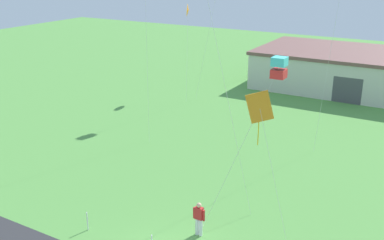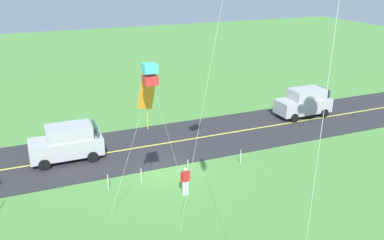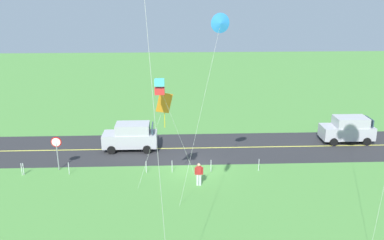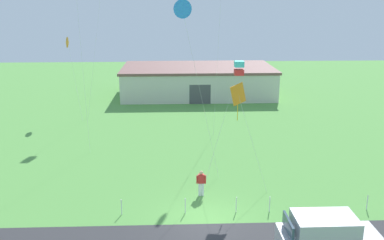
{
  "view_description": "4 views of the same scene",
  "coord_description": "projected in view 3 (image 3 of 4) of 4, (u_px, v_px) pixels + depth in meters",
  "views": [
    {
      "loc": [
        8.22,
        -12.2,
        11.49
      ],
      "look_at": [
        -1.23,
        4.19,
        4.77
      ],
      "focal_mm": 42.54,
      "sensor_mm": 36.0,
      "label": 1
    },
    {
      "loc": [
        7.08,
        21.02,
        11.56
      ],
      "look_at": [
        -0.03,
        3.93,
        4.63
      ],
      "focal_mm": 39.18,
      "sensor_mm": 36.0,
      "label": 2
    },
    {
      "loc": [
        1.43,
        27.8,
        12.54
      ],
      "look_at": [
        0.34,
        2.44,
        4.51
      ],
      "focal_mm": 38.23,
      "sensor_mm": 36.0,
      "label": 3
    },
    {
      "loc": [
        -1.58,
        -20.2,
        11.36
      ],
      "look_at": [
        -0.67,
        2.57,
        4.83
      ],
      "focal_mm": 39.31,
      "sensor_mm": 36.0,
      "label": 4
    }
  ],
  "objects": [
    {
      "name": "kite_cyan_top",
      "position": [
        221.0,
        24.0,
        22.43
      ],
      "size": [
        2.92,
        0.86,
        11.41
      ],
      "color": "silver",
      "rests_on": "ground"
    },
    {
      "name": "fence_post_1",
      "position": [
        211.0,
        166.0,
        29.57
      ],
      "size": [
        0.05,
        0.05,
        0.9
      ],
      "primitive_type": "cylinder",
      "color": "silver",
      "rests_on": "ground"
    },
    {
      "name": "fence_post_3",
      "position": [
        146.0,
        167.0,
        29.37
      ],
      "size": [
        0.05,
        0.05,
        0.9
      ],
      "primitive_type": "cylinder",
      "color": "silver",
      "rests_on": "ground"
    },
    {
      "name": "fence_post_6",
      "position": [
        22.0,
        169.0,
        29.01
      ],
      "size": [
        0.05,
        0.05,
        0.9
      ],
      "primitive_type": "cylinder",
      "color": "silver",
      "rests_on": "ground"
    },
    {
      "name": "car_parked_west_far",
      "position": [
        348.0,
        129.0,
        35.27
      ],
      "size": [
        4.4,
        2.12,
        2.24
      ],
      "color": "#B7B7BC",
      "rests_on": "ground"
    },
    {
      "name": "kite_red_low",
      "position": [
        160.0,
        87.0,
        23.17
      ],
      "size": [
        2.69,
        2.54,
        7.79
      ],
      "color": "silver",
      "rests_on": "ground"
    },
    {
      "name": "fence_post_5",
      "position": [
        23.0,
        169.0,
        29.02
      ],
      "size": [
        0.05,
        0.05,
        0.9
      ],
      "primitive_type": "cylinder",
      "color": "silver",
      "rests_on": "ground"
    },
    {
      "name": "person_adult_near",
      "position": [
        199.0,
        173.0,
        27.36
      ],
      "size": [
        0.58,
        0.22,
        1.6
      ],
      "rotation": [
        0.0,
        0.0,
        6.19
      ],
      "color": "silver",
      "rests_on": "ground"
    },
    {
      "name": "asphalt_road",
      "position": [
        193.0,
        148.0,
        34.13
      ],
      "size": [
        120.0,
        7.0,
        0.0
      ],
      "primitive_type": "cube",
      "color": "#2D2D30",
      "rests_on": "ground"
    },
    {
      "name": "fence_post_0",
      "position": [
        259.0,
        165.0,
        29.71
      ],
      "size": [
        0.05,
        0.05,
        0.9
      ],
      "primitive_type": "cylinder",
      "color": "silver",
      "rests_on": "ground"
    },
    {
      "name": "stop_sign",
      "position": [
        57.0,
        147.0,
        29.46
      ],
      "size": [
        0.76,
        0.08,
        2.56
      ],
      "color": "gray",
      "rests_on": "ground"
    },
    {
      "name": "road_centre_stripe",
      "position": [
        193.0,
        148.0,
        34.13
      ],
      "size": [
        120.0,
        0.16,
        0.0
      ],
      "primitive_type": "cube",
      "color": "#E5E04C",
      "rests_on": "asphalt_road"
    },
    {
      "name": "fence_post_4",
      "position": [
        69.0,
        168.0,
        29.15
      ],
      "size": [
        0.05,
        0.05,
        0.9
      ],
      "primitive_type": "cylinder",
      "color": "silver",
      "rests_on": "ground"
    },
    {
      "name": "kite_blue_mid",
      "position": [
        164.0,
        104.0,
        24.9
      ],
      "size": [
        2.42,
        0.88,
        6.74
      ],
      "color": "silver",
      "rests_on": "ground"
    },
    {
      "name": "fence_post_2",
      "position": [
        172.0,
        167.0,
        29.45
      ],
      "size": [
        0.05,
        0.05,
        0.9
      ],
      "primitive_type": "cylinder",
      "color": "silver",
      "rests_on": "ground"
    },
    {
      "name": "ground_plane",
      "position": [
        195.0,
        168.0,
        30.34
      ],
      "size": [
        120.0,
        120.0,
        0.1
      ],
      "primitive_type": "cube",
      "color": "#549342"
    },
    {
      "name": "car_suv_foreground",
      "position": [
        131.0,
        136.0,
        33.53
      ],
      "size": [
        4.4,
        2.12,
        2.24
      ],
      "color": "#B7B7BC",
      "rests_on": "ground"
    }
  ]
}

